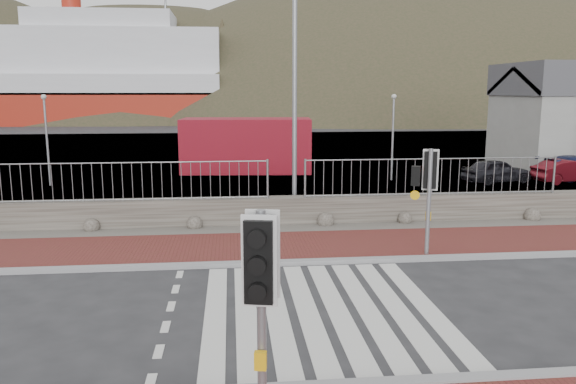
{
  "coord_description": "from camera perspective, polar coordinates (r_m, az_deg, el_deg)",
  "views": [
    {
      "loc": [
        -1.74,
        -10.39,
        4.29
      ],
      "look_at": [
        -0.37,
        3.0,
        1.85
      ],
      "focal_mm": 35.0,
      "sensor_mm": 36.0,
      "label": 1
    }
  ],
  "objects": [
    {
      "name": "railing",
      "position": [
        17.8,
        -0.17,
        2.31
      ],
      "size": [
        18.07,
        0.07,
        1.22
      ],
      "color": "gray",
      "rests_on": "stone_wall"
    },
    {
      "name": "car_b",
      "position": [
        29.51,
        26.53,
        1.91
      ],
      "size": [
        3.45,
        1.63,
        1.09
      ],
      "primitive_type": "imported",
      "rotation": [
        0.0,
        0.0,
        1.72
      ],
      "color": "#4F0B12",
      "rests_on": "ground"
    },
    {
      "name": "ground",
      "position": [
        11.38,
        3.48,
        -11.9
      ],
      "size": [
        220.0,
        220.0,
        0.0
      ],
      "primitive_type": "plane",
      "color": "#28282B",
      "rests_on": "ground"
    },
    {
      "name": "traffic_signal_near",
      "position": [
        6.76,
        -2.74,
        -8.63
      ],
      "size": [
        0.46,
        0.33,
        2.92
      ],
      "rotation": [
        0.0,
        0.0,
        -0.2
      ],
      "color": "gray",
      "rests_on": "ground"
    },
    {
      "name": "shipping_container",
      "position": [
        30.08,
        -4.23,
        4.77
      ],
      "size": [
        6.98,
        3.34,
        2.83
      ],
      "primitive_type": "cube",
      "rotation": [
        0.0,
        0.0,
        -0.08
      ],
      "color": "maroon",
      "rests_on": "ground"
    },
    {
      "name": "water",
      "position": [
        73.44,
        -4.5,
        6.91
      ],
      "size": [
        220.0,
        50.0,
        0.05
      ],
      "primitive_type": "cube",
      "color": "#3F4C54",
      "rests_on": "ground"
    },
    {
      "name": "car_a",
      "position": [
        28.15,
        20.4,
        2.03
      ],
      "size": [
        3.53,
        2.03,
        1.13
      ],
      "primitive_type": "imported",
      "rotation": [
        0.0,
        0.0,
        1.79
      ],
      "color": "black",
      "rests_on": "ground"
    },
    {
      "name": "zebra_crossing",
      "position": [
        11.38,
        3.48,
        -11.87
      ],
      "size": [
        4.62,
        5.6,
        0.01
      ],
      "color": "silver",
      "rests_on": "ground"
    },
    {
      "name": "quay",
      "position": [
        38.57,
        -3.22,
        3.89
      ],
      "size": [
        120.0,
        40.0,
        0.5
      ],
      "primitive_type": "cube",
      "color": "#4C4C4F",
      "rests_on": "ground"
    },
    {
      "name": "gravel_strip",
      "position": [
        17.51,
        0.05,
        -3.8
      ],
      "size": [
        40.0,
        1.5,
        0.06
      ],
      "primitive_type": "cube",
      "color": "#59544C",
      "rests_on": "ground"
    },
    {
      "name": "hills_backdrop",
      "position": [
        102.38,
        -0.87,
        -5.2
      ],
      "size": [
        254.0,
        90.0,
        100.0
      ],
      "color": "#30341F",
      "rests_on": "ground"
    },
    {
      "name": "sidewalk_far",
      "position": [
        15.59,
        0.8,
        -5.55
      ],
      "size": [
        40.0,
        3.0,
        0.08
      ],
      "primitive_type": "cube",
      "color": "maroon",
      "rests_on": "ground"
    },
    {
      "name": "stone_wall",
      "position": [
        18.19,
        -0.21,
        -1.91
      ],
      "size": [
        40.0,
        0.6,
        0.9
      ],
      "primitive_type": "cube",
      "color": "#47423A",
      "rests_on": "ground"
    },
    {
      "name": "kerb_far",
      "position": [
        14.16,
        1.51,
        -7.15
      ],
      "size": [
        40.0,
        0.25,
        0.12
      ],
      "primitive_type": "cube",
      "color": "gray",
      "rests_on": "ground"
    },
    {
      "name": "ferry",
      "position": [
        81.58,
        -22.52,
        10.27
      ],
      "size": [
        50.0,
        16.0,
        20.0
      ],
      "color": "maroon",
      "rests_on": "ground"
    },
    {
      "name": "traffic_signal_far",
      "position": [
        14.79,
        14.05,
        1.26
      ],
      "size": [
        0.7,
        0.44,
        2.84
      ],
      "rotation": [
        0.0,
        0.0,
        2.75
      ],
      "color": "gray",
      "rests_on": "ground"
    },
    {
      "name": "streetlight",
      "position": [
        18.64,
        1.16,
        12.51
      ],
      "size": [
        1.89,
        0.29,
        8.91
      ],
      "rotation": [
        0.0,
        0.0,
        -0.05
      ],
      "color": "gray",
      "rests_on": "ground"
    }
  ]
}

